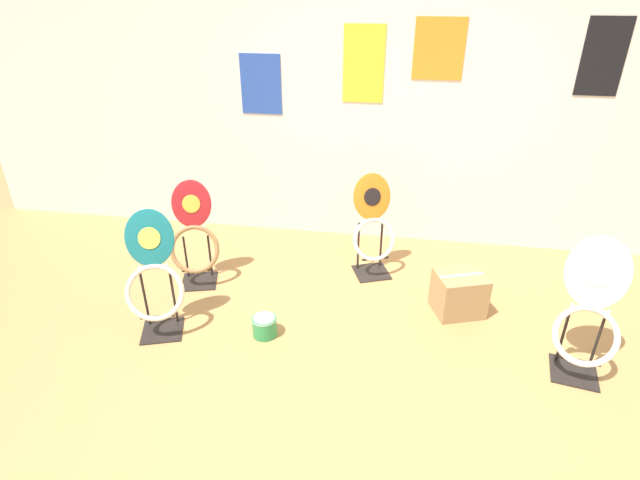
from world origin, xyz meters
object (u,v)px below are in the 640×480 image
toilet_seat_display_teal_sax (154,280)px  toilet_seat_display_orange_sun (373,230)px  paint_can (265,326)px  storage_box (459,293)px  toilet_seat_display_white_plain (589,318)px  toilet_seat_display_crimson_swirl (194,240)px

toilet_seat_display_teal_sax → toilet_seat_display_orange_sun: bearing=36.1°
paint_can → storage_box: 1.45m
toilet_seat_display_orange_sun → storage_box: size_ratio=2.03×
toilet_seat_display_teal_sax → storage_box: bearing=15.2°
toilet_seat_display_white_plain → toilet_seat_display_teal_sax: bearing=-179.2°
toilet_seat_display_orange_sun → storage_box: (0.68, -0.46, -0.25)m
toilet_seat_display_orange_sun → toilet_seat_display_crimson_swirl: toilet_seat_display_orange_sun is taller
toilet_seat_display_teal_sax → toilet_seat_display_crimson_swirl: bearing=88.2°
paint_can → toilet_seat_display_white_plain: bearing=-0.5°
toilet_seat_display_white_plain → storage_box: size_ratio=2.11×
paint_can → toilet_seat_display_crimson_swirl: bearing=140.4°
toilet_seat_display_teal_sax → storage_box: toilet_seat_display_teal_sax is taller
toilet_seat_display_white_plain → storage_box: bearing=142.8°
paint_can → storage_box: (1.36, 0.51, 0.08)m
paint_can → toilet_seat_display_orange_sun: bearing=55.3°
toilet_seat_display_white_plain → toilet_seat_display_orange_sun: bearing=144.2°
toilet_seat_display_crimson_swirl → toilet_seat_display_white_plain: bearing=-12.5°
toilet_seat_display_orange_sun → toilet_seat_display_white_plain: toilet_seat_display_white_plain is taller
toilet_seat_display_orange_sun → paint_can: toilet_seat_display_orange_sun is taller
toilet_seat_display_teal_sax → toilet_seat_display_crimson_swirl: size_ratio=1.04×
toilet_seat_display_teal_sax → toilet_seat_display_crimson_swirl: (0.02, 0.65, -0.03)m
toilet_seat_display_teal_sax → toilet_seat_display_orange_sun: size_ratio=1.03×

